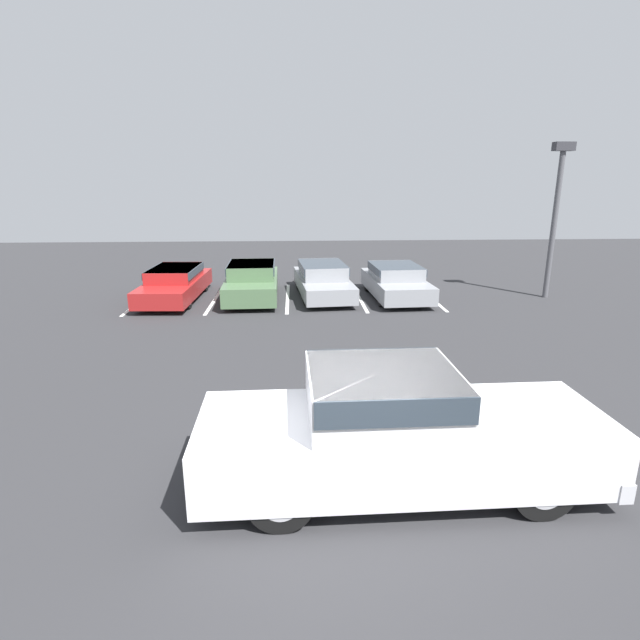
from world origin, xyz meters
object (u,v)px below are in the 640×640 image
Objects in this scene: parked_sedan_c at (323,279)px; light_post at (556,206)px; parked_sedan_b at (252,280)px; parked_sedan_a at (175,282)px; pickup_truck at (401,430)px; parked_sedan_d at (396,280)px; wheel_stop_curb at (315,280)px.

light_post is at bearing 80.61° from parked_sedan_c.
parked_sedan_b is 2.65m from parked_sedan_c.
parked_sedan_c is at bearing 175.55° from light_post.
light_post reaches higher than parked_sedan_a.
parked_sedan_c is 0.89× the size of light_post.
parked_sedan_a is (-5.87, 11.91, -0.25)m from pickup_truck.
light_post reaches higher than parked_sedan_b.
light_post is at bearing 85.01° from parked_sedan_d.
light_post is (7.93, 11.54, 2.49)m from pickup_truck.
parked_sedan_a is at bearing 115.14° from pickup_truck.
parked_sedan_a reaches higher than wheel_stop_curb.
parked_sedan_b is at bearing -94.19° from parked_sedan_d.
pickup_truck reaches higher than parked_sedan_a.
parked_sedan_b is 0.90× the size of parked_sedan_c.
parked_sedan_a is at bearing -94.05° from parked_sedan_d.
parked_sedan_c is at bearing -86.42° from wheel_stop_curb.
parked_sedan_a is 1.10× the size of parked_sedan_b.
wheel_stop_curb is at bearing 121.99° from parked_sedan_a.
light_post reaches higher than parked_sedan_d.
light_post is at bearing 86.85° from parked_sedan_b.
parked_sedan_c is (-0.43, 12.19, -0.21)m from pickup_truck.
pickup_truck is 1.19× the size of parked_sedan_a.
wheel_stop_curb is (2.46, 3.06, -0.63)m from parked_sedan_b.
parked_sedan_c is 1.12× the size of parked_sedan_d.
light_post is (10.98, -0.33, 2.67)m from parked_sedan_b.
parked_sedan_b is 5.33m from parked_sedan_d.
parked_sedan_b is at bearing -87.92° from parked_sedan_c.
parked_sedan_a is 2.63× the size of wheel_stop_curb.
parked_sedan_c is 2.81m from wheel_stop_curb.
parked_sedan_d is at bearing 75.72° from parked_sedan_c.
pickup_truck is at bearing 12.99° from parked_sedan_b.
parked_sedan_c is at bearing 90.92° from pickup_truck.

